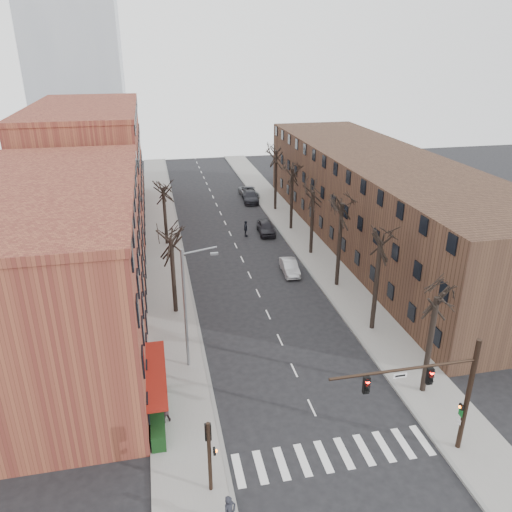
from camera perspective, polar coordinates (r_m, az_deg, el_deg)
ground at (r=30.21m, az=8.88°, el=-21.54°), size 160.00×160.00×0.00m
sidewalk_left at (r=58.72m, az=-10.55°, el=1.70°), size 4.00×90.00×0.15m
sidewalk_right at (r=61.03m, az=4.61°, el=2.86°), size 4.00×90.00×0.15m
building_left_near at (r=38.67m, az=-21.91°, el=-1.66°), size 12.00×26.00×12.00m
building_left_far at (r=65.78m, az=-18.37°, el=9.55°), size 12.00×28.00×14.00m
building_right at (r=57.87m, az=13.85°, el=6.26°), size 12.00×50.00×10.00m
awning_left at (r=33.35m, az=-11.01°, el=-16.64°), size 1.20×7.00×0.15m
hedge at (r=32.17m, az=-11.22°, el=-16.89°), size 0.80×6.00×1.00m
tree_right_a at (r=35.73m, az=18.45°, el=-14.49°), size 5.20×5.20×10.00m
tree_right_b at (r=41.49m, az=13.06°, el=-8.13°), size 5.20×5.20×10.80m
tree_right_c at (r=47.91m, az=9.17°, el=-3.36°), size 5.20×5.20×11.60m
tree_right_d at (r=54.74m, az=6.26°, el=0.28°), size 5.20×5.20×10.00m
tree_right_e at (r=61.85m, az=4.00°, el=3.09°), size 5.20×5.20×10.80m
tree_right_f at (r=69.16m, az=2.20°, el=5.31°), size 5.20×5.20×11.60m
tree_left_a at (r=43.32m, az=-9.13°, el=-6.37°), size 5.20×5.20×9.50m
tree_left_b at (r=57.82m, az=-10.11°, el=1.32°), size 5.20×5.20×9.50m
signal_mast_arm at (r=28.84m, az=20.68°, el=-14.01°), size 8.14×0.30×7.20m
signal_pole_left at (r=26.47m, az=-5.35°, el=-21.31°), size 0.47×0.44×4.40m
streetlight at (r=33.93m, az=-7.85°, el=-5.44°), size 2.45×0.22×9.03m
silver_sedan at (r=49.65m, az=3.87°, el=-1.27°), size 1.60×4.08×1.32m
parked_car_near at (r=59.99m, az=1.14°, el=3.29°), size 2.13×4.69×1.56m
parked_car_mid at (r=72.55m, az=-0.65°, el=6.80°), size 2.60×5.37×1.51m
parked_car_far at (r=75.05m, az=-0.82°, el=7.31°), size 2.55×5.13×1.40m
pedestrian_b at (r=31.61m, az=-10.48°, el=-17.01°), size 0.90×0.79×1.55m
pedestrian_crossing at (r=59.01m, az=-1.19°, el=3.14°), size 0.58×1.18×1.94m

